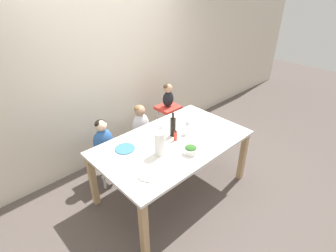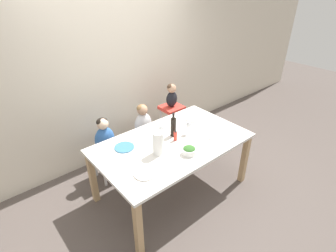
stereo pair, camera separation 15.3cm
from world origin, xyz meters
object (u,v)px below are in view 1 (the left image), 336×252
at_px(person_baby_right, 168,94).
at_px(dinner_plate_back_right, 191,118).
at_px(wine_bottle, 173,126).
at_px(dinner_plate_front_left, 148,174).
at_px(dinner_plate_back_left, 125,149).
at_px(paper_towel_roll, 160,144).
at_px(person_child_center, 140,121).
at_px(chair_far_center, 142,140).
at_px(wine_glass_near, 188,124).
at_px(person_child_left, 103,137).
at_px(wine_glass_far, 162,129).
at_px(salad_bowl_large, 191,150).
at_px(chair_far_left, 106,157).
at_px(dinner_plate_front_right, 212,134).
at_px(chair_right_highchair, 168,117).

height_order(person_baby_right, dinner_plate_back_right, person_baby_right).
bearing_deg(wine_bottle, dinner_plate_front_left, -152.50).
bearing_deg(dinner_plate_back_left, paper_towel_roll, -56.18).
distance_m(person_child_center, person_baby_right, 0.60).
xyz_separation_m(chair_far_center, paper_towel_roll, (-0.40, -0.86, 0.53)).
relative_size(chair_far_center, wine_glass_near, 2.51).
distance_m(chair_far_center, person_child_left, 0.69).
bearing_deg(person_baby_right, wine_glass_far, -138.27).
xyz_separation_m(paper_towel_roll, dinner_plate_back_right, (0.88, 0.33, -0.13)).
distance_m(wine_glass_near, dinner_plate_back_left, 0.83).
height_order(person_child_center, dinner_plate_back_left, person_child_center).
bearing_deg(salad_bowl_large, person_child_center, 82.64).
bearing_deg(chair_far_center, chair_far_left, 180.00).
xyz_separation_m(person_baby_right, dinner_plate_back_left, (-1.17, -0.52, -0.17)).
distance_m(chair_far_center, wine_glass_near, 0.95).
relative_size(chair_far_left, person_child_left, 0.93).
relative_size(paper_towel_roll, wine_glass_near, 1.52).
bearing_deg(chair_far_left, wine_glass_near, -44.86).
bearing_deg(wine_glass_far, person_child_center, 75.45).
distance_m(person_child_left, salad_bowl_large, 1.20).
distance_m(chair_far_left, dinner_plate_back_left, 0.65).
height_order(person_baby_right, salad_bowl_large, person_baby_right).
relative_size(chair_far_center, person_child_left, 0.93).
xyz_separation_m(wine_bottle, dinner_plate_front_left, (-0.70, -0.36, -0.12)).
bearing_deg(dinner_plate_front_right, person_child_center, 109.69).
bearing_deg(salad_bowl_large, paper_towel_roll, 138.50).
bearing_deg(person_child_left, chair_right_highchair, -0.04).
bearing_deg(person_child_center, chair_far_left, -179.92).
distance_m(chair_far_left, wine_bottle, 1.05).
distance_m(chair_far_center, wine_glass_far, 0.84).
relative_size(wine_bottle, dinner_plate_front_left, 1.35).
bearing_deg(wine_bottle, chair_right_highchair, 50.27).
relative_size(person_child_left, paper_towel_roll, 1.78).
relative_size(wine_bottle, dinner_plate_back_left, 1.35).
relative_size(chair_far_left, wine_glass_far, 2.51).
bearing_deg(wine_glass_near, wine_bottle, 153.10).
xyz_separation_m(wine_glass_near, dinner_plate_back_left, (-0.78, 0.26, -0.12)).
xyz_separation_m(dinner_plate_front_left, dinner_plate_back_right, (1.20, 0.51, 0.00)).
distance_m(paper_towel_roll, dinner_plate_front_right, 0.78).
height_order(paper_towel_roll, dinner_plate_back_left, paper_towel_roll).
height_order(person_child_center, wine_bottle, wine_bottle).
bearing_deg(person_baby_right, person_child_center, -179.95).
bearing_deg(wine_glass_near, dinner_plate_front_left, -162.60).
relative_size(dinner_plate_back_right, dinner_plate_front_right, 1.00).
distance_m(person_child_left, paper_towel_roll, 0.92).
height_order(dinner_plate_front_left, dinner_plate_front_right, same).
bearing_deg(dinner_plate_front_right, person_baby_right, 79.43).
bearing_deg(wine_bottle, paper_towel_roll, -154.80).
xyz_separation_m(chair_far_left, dinner_plate_back_right, (1.11, -0.53, 0.40)).
bearing_deg(salad_bowl_large, chair_right_highchair, 57.70).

